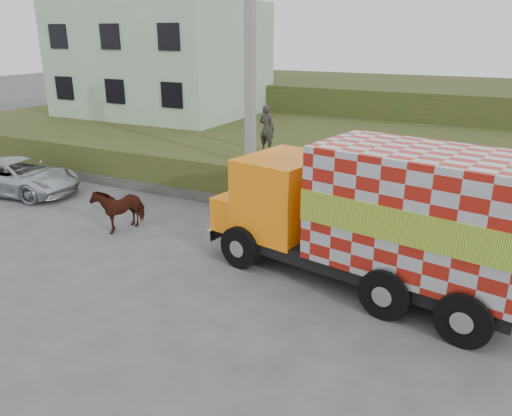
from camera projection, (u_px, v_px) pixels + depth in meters
The scene contains 10 objects.
ground at pixel (205, 258), 13.77m from camera, with size 120.00×120.00×0.00m, color #474749.
embankment at pixel (328, 156), 21.91m from camera, with size 40.00×12.00×1.50m, color #2A4517.
embankment_far at pixel (392, 106), 31.73m from camera, with size 40.00×12.00×3.00m, color #2A4517.
retaining_strip at pixel (221, 198), 18.09m from camera, with size 16.00×0.50×0.40m, color #595651.
building at pixel (163, 59), 27.93m from camera, with size 10.00×8.00×6.00m, color #A6C3A7.
utility_pole at pixel (250, 89), 16.71m from camera, with size 1.20×0.30×8.00m.
cargo_truck at pixel (377, 216), 11.70m from camera, with size 8.20×3.96×3.51m.
cow at pixel (119, 207), 15.65m from camera, with size 0.74×1.63×1.38m, color #381B0E.
suv at pixel (19, 176), 19.09m from camera, with size 2.23×4.85×1.35m, color silver.
pedestrian at pixel (267, 129), 19.10m from camera, with size 0.66×0.43×1.80m, color #292724.
Camera 1 is at (6.98, -10.50, 5.86)m, focal length 35.00 mm.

